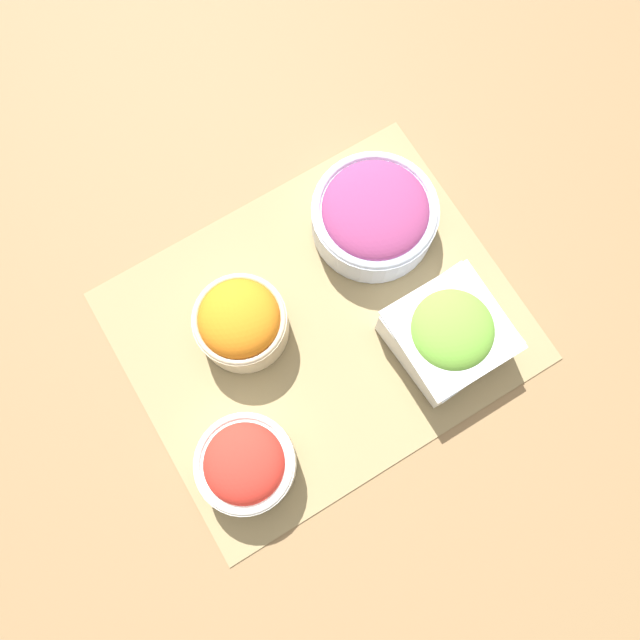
{
  "coord_description": "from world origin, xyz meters",
  "views": [
    {
      "loc": [
        -0.1,
        -0.16,
        0.8
      ],
      "look_at": [
        0.0,
        0.0,
        0.03
      ],
      "focal_mm": 35.0,
      "sensor_mm": 36.0,
      "label": 1
    }
  ],
  "objects_px": {
    "onion_bowl": "(374,215)",
    "tomato_bowl": "(246,464)",
    "lettuce_bowl": "(449,333)",
    "carrot_bowl": "(241,322)"
  },
  "relations": [
    {
      "from": "onion_bowl",
      "to": "tomato_bowl",
      "type": "height_order",
      "value": "tomato_bowl"
    },
    {
      "from": "lettuce_bowl",
      "to": "onion_bowl",
      "type": "relative_size",
      "value": 0.82
    },
    {
      "from": "lettuce_bowl",
      "to": "onion_bowl",
      "type": "distance_m",
      "value": 0.18
    },
    {
      "from": "lettuce_bowl",
      "to": "onion_bowl",
      "type": "xyz_separation_m",
      "value": [
        0.01,
        0.18,
        -0.0
      ]
    },
    {
      "from": "onion_bowl",
      "to": "tomato_bowl",
      "type": "distance_m",
      "value": 0.36
    },
    {
      "from": "lettuce_bowl",
      "to": "carrot_bowl",
      "type": "bearing_deg",
      "value": 145.84
    },
    {
      "from": "onion_bowl",
      "to": "tomato_bowl",
      "type": "relative_size",
      "value": 1.39
    },
    {
      "from": "lettuce_bowl",
      "to": "onion_bowl",
      "type": "bearing_deg",
      "value": 88.19
    },
    {
      "from": "carrot_bowl",
      "to": "lettuce_bowl",
      "type": "bearing_deg",
      "value": -34.16
    },
    {
      "from": "lettuce_bowl",
      "to": "tomato_bowl",
      "type": "relative_size",
      "value": 1.14
    }
  ]
}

